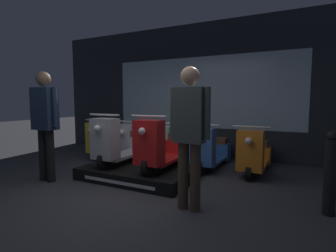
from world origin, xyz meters
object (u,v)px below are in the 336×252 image
scooter_display_right (164,147)px  scooter_backrow_1 (140,144)px  scooter_backrow_3 (211,150)px  person_right_browsing (190,129)px  street_bollard (331,174)px  scooter_backrow_0 (111,141)px  person_left_browsing (45,117)px  scooter_backrow_4 (255,154)px  scooter_backrow_2 (173,147)px  scooter_display_left (123,143)px

scooter_display_right → scooter_backrow_1: scooter_display_right is taller
scooter_backrow_3 → person_right_browsing: person_right_browsing is taller
person_right_browsing → street_bollard: 1.73m
scooter_backrow_0 → person_right_browsing: (2.91, -2.08, 0.66)m
person_left_browsing → scooter_backrow_4: bearing=34.3°
scooter_backrow_1 → person_left_browsing: 2.26m
person_left_browsing → person_right_browsing: (2.58, 0.00, -0.07)m
scooter_backrow_0 → person_right_browsing: person_right_browsing is taller
person_left_browsing → street_bollard: size_ratio=1.81×
scooter_backrow_0 → scooter_backrow_2: bearing=0.0°
scooter_backrow_1 → scooter_backrow_4: bearing=0.0°
scooter_backrow_3 → scooter_backrow_4: bearing=0.0°
scooter_backrow_0 → person_left_browsing: person_left_browsing is taller
scooter_backrow_3 → scooter_backrow_4: 0.84m
scooter_backrow_1 → person_right_browsing: person_right_browsing is taller
scooter_backrow_3 → scooter_backrow_1: bearing=180.0°
scooter_backrow_0 → person_right_browsing: 3.63m
scooter_backrow_0 → scooter_display_left: bearing=-43.0°
scooter_backrow_0 → street_bollard: (4.45, -1.48, 0.14)m
scooter_backrow_0 → person_left_browsing: 2.22m
scooter_display_right → scooter_backrow_4: bearing=40.0°
scooter_display_left → scooter_backrow_1: size_ratio=1.00×
scooter_backrow_0 → person_left_browsing: (0.33, -2.08, 0.72)m
person_right_browsing → street_bollard: size_ratio=1.74×
scooter_display_left → scooter_backrow_2: (0.50, 1.11, -0.20)m
scooter_backrow_4 → street_bollard: size_ratio=1.53×
scooter_backrow_3 → scooter_backrow_2: bearing=180.0°
person_right_browsing → street_bollard: (1.54, 0.60, -0.51)m
scooter_display_right → person_right_browsing: (0.86, -0.96, 0.45)m
person_right_browsing → scooter_display_right: bearing=131.6°
scooter_backrow_2 → person_right_browsing: (1.22, -2.08, 0.66)m
scooter_display_left → person_right_browsing: bearing=-29.3°
person_left_browsing → scooter_backrow_1: bearing=76.1°
person_right_browsing → scooter_backrow_2: bearing=120.4°
scooter_backrow_1 → scooter_backrow_3: 1.69m
scooter_backrow_4 → street_bollard: 1.83m
scooter_backrow_0 → person_right_browsing: size_ratio=0.88×
scooter_display_right → scooter_backrow_2: scooter_display_right is taller
scooter_backrow_1 → scooter_backrow_3: bearing=0.0°
person_left_browsing → scooter_backrow_2: bearing=56.8°
scooter_backrow_2 → scooter_backrow_3: (0.84, 0.00, 0.00)m
scooter_display_right → scooter_backrow_1: (-1.21, 1.11, -0.20)m
scooter_display_left → scooter_backrow_3: 1.75m
scooter_backrow_4 → person_left_browsing: 3.76m
scooter_backrow_0 → scooter_backrow_4: size_ratio=1.00×
scooter_backrow_3 → scooter_backrow_4: (0.84, 0.00, 0.00)m
street_bollard → person_left_browsing: bearing=-171.7°
scooter_backrow_1 → person_right_browsing: size_ratio=0.88×
scooter_backrow_4 → street_bollard: bearing=-53.9°
person_left_browsing → street_bollard: (4.12, 0.60, -0.58)m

